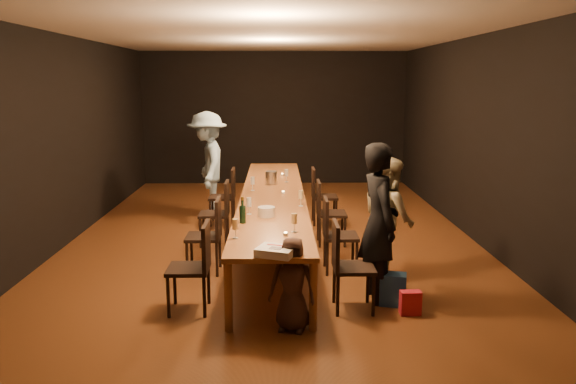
{
  "coord_description": "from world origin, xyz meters",
  "views": [
    {
      "loc": [
        0.06,
        -7.89,
        2.34
      ],
      "look_at": [
        0.2,
        -1.14,
        1.0
      ],
      "focal_mm": 35.0,
      "sensor_mm": 36.0,
      "label": 1
    }
  ],
  "objects_px": {
    "chair_right_2": "(331,213)",
    "woman_tan": "(389,218)",
    "child": "(292,284)",
    "chair_left_0": "(188,268)",
    "woman_birthday": "(379,223)",
    "birthday_cake": "(276,251)",
    "chair_right_1": "(341,235)",
    "chair_left_3": "(222,196)",
    "man_blue": "(208,164)",
    "champagne_bottle": "(243,210)",
    "chair_left_1": "(203,236)",
    "table": "(273,197)",
    "chair_right_3": "(325,196)",
    "plate_stack": "(266,212)",
    "ice_bucket": "(271,178)",
    "chair_right_0": "(354,267)",
    "chair_left_2": "(214,213)"
  },
  "relations": [
    {
      "from": "chair_right_2",
      "to": "woman_tan",
      "type": "distance_m",
      "value": 1.56
    },
    {
      "from": "chair_right_2",
      "to": "child",
      "type": "distance_m",
      "value": 2.94
    },
    {
      "from": "chair_left_0",
      "to": "woman_birthday",
      "type": "bearing_deg",
      "value": -81.98
    },
    {
      "from": "woman_birthday",
      "to": "birthday_cake",
      "type": "relative_size",
      "value": 4.16
    },
    {
      "from": "chair_right_1",
      "to": "chair_left_3",
      "type": "distance_m",
      "value": 2.94
    },
    {
      "from": "woman_tan",
      "to": "man_blue",
      "type": "height_order",
      "value": "man_blue"
    },
    {
      "from": "woman_tan",
      "to": "champagne_bottle",
      "type": "height_order",
      "value": "woman_tan"
    },
    {
      "from": "chair_left_3",
      "to": "woman_tan",
      "type": "height_order",
      "value": "woman_tan"
    },
    {
      "from": "chair_left_1",
      "to": "woman_tan",
      "type": "relative_size",
      "value": 0.63
    },
    {
      "from": "table",
      "to": "chair_right_3",
      "type": "xyz_separation_m",
      "value": [
        0.85,
        1.2,
        -0.24
      ]
    },
    {
      "from": "chair_right_3",
      "to": "chair_left_3",
      "type": "distance_m",
      "value": 1.7
    },
    {
      "from": "child",
      "to": "champagne_bottle",
      "type": "relative_size",
      "value": 3.0
    },
    {
      "from": "plate_stack",
      "to": "ice_bucket",
      "type": "bearing_deg",
      "value": 89.08
    },
    {
      "from": "table",
      "to": "chair_right_3",
      "type": "distance_m",
      "value": 1.49
    },
    {
      "from": "table",
      "to": "child",
      "type": "height_order",
      "value": "child"
    },
    {
      "from": "chair_left_0",
      "to": "woman_tan",
      "type": "height_order",
      "value": "woman_tan"
    },
    {
      "from": "chair_right_1",
      "to": "chair_left_3",
      "type": "height_order",
      "value": "same"
    },
    {
      "from": "birthday_cake",
      "to": "chair_left_1",
      "type": "bearing_deg",
      "value": 138.5
    },
    {
      "from": "child",
      "to": "chair_right_0",
      "type": "bearing_deg",
      "value": 49.4
    },
    {
      "from": "woman_birthday",
      "to": "champagne_bottle",
      "type": "height_order",
      "value": "woman_birthday"
    },
    {
      "from": "woman_tan",
      "to": "birthday_cake",
      "type": "distance_m",
      "value": 1.98
    },
    {
      "from": "chair_left_1",
      "to": "chair_right_0",
      "type": "bearing_deg",
      "value": -125.22
    },
    {
      "from": "birthday_cake",
      "to": "chair_left_3",
      "type": "bearing_deg",
      "value": 122.98
    },
    {
      "from": "table",
      "to": "birthday_cake",
      "type": "xyz_separation_m",
      "value": [
        0.05,
        -2.9,
        0.09
      ]
    },
    {
      "from": "chair_right_0",
      "to": "champagne_bottle",
      "type": "distance_m",
      "value": 1.45
    },
    {
      "from": "chair_right_3",
      "to": "chair_left_0",
      "type": "xyz_separation_m",
      "value": [
        -1.7,
        -3.6,
        0.0
      ]
    },
    {
      "from": "chair_right_0",
      "to": "chair_left_0",
      "type": "height_order",
      "value": "same"
    },
    {
      "from": "chair_left_2",
      "to": "woman_birthday",
      "type": "height_order",
      "value": "woman_birthday"
    },
    {
      "from": "chair_right_0",
      "to": "child",
      "type": "bearing_deg",
      "value": -54.25
    },
    {
      "from": "chair_right_1",
      "to": "champagne_bottle",
      "type": "height_order",
      "value": "champagne_bottle"
    },
    {
      "from": "man_blue",
      "to": "birthday_cake",
      "type": "xyz_separation_m",
      "value": [
        1.2,
        -4.76,
        -0.12
      ]
    },
    {
      "from": "chair_right_0",
      "to": "chair_right_1",
      "type": "bearing_deg",
      "value": 180.0
    },
    {
      "from": "chair_right_3",
      "to": "woman_birthday",
      "type": "xyz_separation_m",
      "value": [
        0.3,
        -3.32,
        0.39
      ]
    },
    {
      "from": "chair_left_0",
      "to": "chair_right_0",
      "type": "bearing_deg",
      "value": -90.0
    },
    {
      "from": "chair_left_2",
      "to": "plate_stack",
      "type": "relative_size",
      "value": 4.51
    },
    {
      "from": "chair_left_3",
      "to": "child",
      "type": "relative_size",
      "value": 1.02
    },
    {
      "from": "chair_left_0",
      "to": "woman_birthday",
      "type": "relative_size",
      "value": 0.54
    },
    {
      "from": "chair_left_1",
      "to": "child",
      "type": "bearing_deg",
      "value": -147.67
    },
    {
      "from": "chair_right_0",
      "to": "man_blue",
      "type": "distance_m",
      "value": 4.72
    },
    {
      "from": "chair_left_0",
      "to": "chair_left_1",
      "type": "height_order",
      "value": "same"
    },
    {
      "from": "chair_left_2",
      "to": "child",
      "type": "height_order",
      "value": "chair_left_2"
    },
    {
      "from": "chair_right_2",
      "to": "birthday_cake",
      "type": "xyz_separation_m",
      "value": [
        -0.8,
        -2.9,
        0.32
      ]
    },
    {
      "from": "birthday_cake",
      "to": "champagne_bottle",
      "type": "height_order",
      "value": "champagne_bottle"
    },
    {
      "from": "chair_right_2",
      "to": "chair_left_0",
      "type": "bearing_deg",
      "value": -35.31
    },
    {
      "from": "chair_right_2",
      "to": "birthday_cake",
      "type": "relative_size",
      "value": 2.25
    },
    {
      "from": "chair_right_3",
      "to": "ice_bucket",
      "type": "height_order",
      "value": "ice_bucket"
    },
    {
      "from": "chair_left_3",
      "to": "champagne_bottle",
      "type": "height_order",
      "value": "champagne_bottle"
    },
    {
      "from": "chair_left_3",
      "to": "man_blue",
      "type": "relative_size",
      "value": 0.51
    },
    {
      "from": "chair_right_2",
      "to": "woman_tan",
      "type": "relative_size",
      "value": 0.63
    },
    {
      "from": "chair_left_0",
      "to": "child",
      "type": "bearing_deg",
      "value": -113.82
    }
  ]
}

